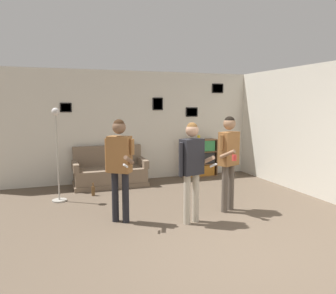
{
  "coord_description": "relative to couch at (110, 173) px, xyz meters",
  "views": [
    {
      "loc": [
        -2.26,
        -3.23,
        1.9
      ],
      "look_at": [
        -0.29,
        2.35,
        1.12
      ],
      "focal_mm": 35.0,
      "sensor_mm": 36.0,
      "label": 1
    }
  ],
  "objects": [
    {
      "name": "ground_plane",
      "position": [
        1.05,
        -4.31,
        -0.3
      ],
      "size": [
        20.0,
        20.0,
        0.0
      ],
      "primitive_type": "plane",
      "color": "brown"
    },
    {
      "name": "person_player_foreground_left",
      "position": [
        -0.24,
        -2.47,
        0.72
      ],
      "size": [
        0.42,
        0.6,
        1.66
      ],
      "color": "black",
      "rests_on": "ground_plane"
    },
    {
      "name": "wall_right",
      "position": [
        3.81,
        -1.96,
        1.05
      ],
      "size": [
        0.06,
        7.1,
        2.7
      ],
      "color": "silver",
      "rests_on": "ground_plane"
    },
    {
      "name": "wall_back",
      "position": [
        1.05,
        0.41,
        1.06
      ],
      "size": [
        7.88,
        0.08,
        2.7
      ],
      "color": "silver",
      "rests_on": "ground_plane"
    },
    {
      "name": "bookshelf",
      "position": [
        2.4,
        0.19,
        0.19
      ],
      "size": [
        0.9,
        0.3,
        0.98
      ],
      "color": "brown",
      "rests_on": "ground_plane"
    },
    {
      "name": "bottle_on_floor",
      "position": [
        -0.48,
        -0.76,
        -0.19
      ],
      "size": [
        0.07,
        0.07,
        0.28
      ],
      "color": "brown",
      "rests_on": "ground_plane"
    },
    {
      "name": "person_player_foreground_center",
      "position": [
        0.82,
        -2.88,
        0.69
      ],
      "size": [
        0.56,
        0.41,
        1.62
      ],
      "color": "#B7AD99",
      "rests_on": "ground_plane"
    },
    {
      "name": "couch",
      "position": [
        0.0,
        0.0,
        0.0
      ],
      "size": [
        1.68,
        0.8,
        0.91
      ],
      "color": "#7A6651",
      "rests_on": "ground_plane"
    },
    {
      "name": "drinking_cup",
      "position": [
        2.36,
        0.19,
        0.74
      ],
      "size": [
        0.08,
        0.08,
        0.11
      ],
      "color": "yellow",
      "rests_on": "bookshelf"
    },
    {
      "name": "person_watcher_holding_cup",
      "position": [
        1.67,
        -2.56,
        0.74
      ],
      "size": [
        0.47,
        0.54,
        1.69
      ],
      "color": "brown",
      "rests_on": "ground_plane"
    },
    {
      "name": "floor_lamp",
      "position": [
        -1.15,
        -0.94,
        0.72
      ],
      "size": [
        0.28,
        0.28,
        1.83
      ],
      "color": "#ADA89E",
      "rests_on": "ground_plane"
    }
  ]
}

